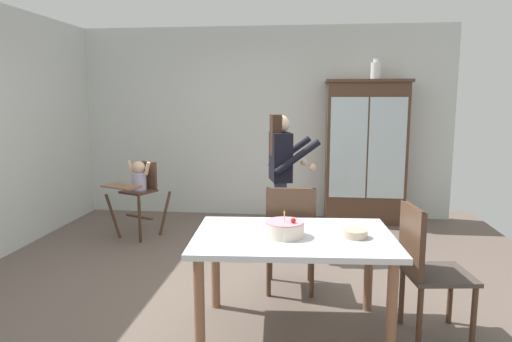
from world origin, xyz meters
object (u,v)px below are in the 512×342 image
at_px(high_chair_with_toddler, 139,185).
at_px(serving_bowl, 355,233).
at_px(dining_chair_far_side, 291,232).
at_px(dining_table, 293,247).
at_px(china_cabinet, 365,152).
at_px(ceramic_vase, 376,70).
at_px(adult_person, 281,167).
at_px(birthday_cake, 284,229).
at_px(dining_chair_right_end, 424,262).

height_order(high_chair_with_toddler, serving_bowl, high_chair_with_toddler).
bearing_deg(high_chair_with_toddler, serving_bowl, -18.52).
relative_size(serving_bowl, dining_chair_far_side, 0.19).
height_order(dining_table, serving_bowl, serving_bowl).
relative_size(china_cabinet, dining_chair_far_side, 2.03).
distance_m(high_chair_with_toddler, dining_table, 2.92).
xyz_separation_m(ceramic_vase, high_chair_with_toddler, (-2.93, -1.04, -1.41)).
distance_m(high_chair_with_toddler, serving_bowl, 3.23).
bearing_deg(china_cabinet, serving_bowl, -98.00).
xyz_separation_m(adult_person, dining_chair_far_side, (0.15, -1.04, -0.41)).
relative_size(high_chair_with_toddler, adult_person, 0.62).
bearing_deg(adult_person, china_cabinet, -49.74).
bearing_deg(high_chair_with_toddler, adult_person, 10.19).
bearing_deg(birthday_cake, dining_chair_right_end, 5.60).
xyz_separation_m(dining_table, dining_chair_far_side, (-0.04, 0.69, -0.09)).
bearing_deg(serving_bowl, dining_chair_right_end, 7.38).
distance_m(dining_table, serving_bowl, 0.44).
bearing_deg(dining_table, dining_chair_far_side, 93.62).
bearing_deg(high_chair_with_toddler, birthday_cake, -25.50).
xyz_separation_m(serving_bowl, dining_chair_far_side, (-0.47, 0.71, -0.21)).
distance_m(adult_person, birthday_cake, 1.80).
distance_m(serving_bowl, dining_chair_right_end, 0.55).
bearing_deg(adult_person, ceramic_vase, -52.00).
distance_m(birthday_cake, serving_bowl, 0.49).
relative_size(china_cabinet, adult_person, 1.27).
xyz_separation_m(china_cabinet, birthday_cake, (-0.94, -3.25, -0.18)).
bearing_deg(dining_table, birthday_cake, -143.05).
height_order(ceramic_vase, dining_chair_right_end, ceramic_vase).
distance_m(high_chair_with_toddler, adult_person, 1.85).
distance_m(dining_table, dining_chair_far_side, 0.70).
bearing_deg(dining_chair_far_side, high_chair_with_toddler, -39.99).
height_order(birthday_cake, dining_chair_far_side, dining_chair_far_side).
relative_size(high_chair_with_toddler, birthday_cake, 3.39).
xyz_separation_m(high_chair_with_toddler, birthday_cake, (1.89, -2.22, 0.14)).
bearing_deg(serving_bowl, dining_chair_far_side, 123.59).
xyz_separation_m(birthday_cake, dining_chair_far_side, (0.02, 0.74, -0.24)).
height_order(ceramic_vase, dining_table, ceramic_vase).
xyz_separation_m(china_cabinet, ceramic_vase, (0.09, 0.00, 1.09)).
height_order(adult_person, dining_chair_right_end, adult_person).
relative_size(dining_table, birthday_cake, 5.24).
bearing_deg(adult_person, dining_chair_far_side, 174.16).
bearing_deg(ceramic_vase, high_chair_with_toddler, -160.46).
bearing_deg(dining_chair_right_end, china_cabinet, -6.38).
height_order(high_chair_with_toddler, birthday_cake, high_chair_with_toddler).
xyz_separation_m(high_chair_with_toddler, dining_table, (1.96, -2.17, -0.01)).
xyz_separation_m(ceramic_vase, adult_person, (-1.16, -1.47, -1.10)).
xyz_separation_m(adult_person, birthday_cake, (0.13, -1.78, -0.17)).
bearing_deg(adult_person, dining_chair_right_end, -160.33).
bearing_deg(high_chair_with_toddler, dining_chair_right_end, -12.35).
bearing_deg(china_cabinet, ceramic_vase, 2.25).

